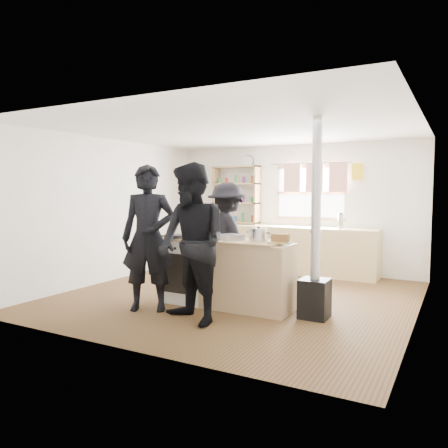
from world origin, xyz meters
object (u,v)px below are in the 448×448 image
Objects in this scene: person_near_left at (148,238)px; stockpot_counter at (258,235)px; person_far at (227,236)px; cooking_island at (228,273)px; stockpot_stove at (209,231)px; roast_tray at (230,237)px; bread_board at (280,239)px; person_near_right at (192,244)px; thermos at (341,221)px; skillet_greens at (174,236)px; flue_heater at (315,267)px.

stockpot_counter is at bearing 2.55° from person_near_left.
person_near_left is 1.65m from person_far.
cooking_island is 9.04× the size of stockpot_stove.
roast_tray is 1.36× the size of bread_board.
person_near_right reaches higher than roast_tray.
bread_board is at bearing -4.88° from person_near_left.
stockpot_counter is at bearing 2.19° from cooking_island.
person_far is (-0.96, 0.92, -0.16)m from stockpot_counter.
stockpot_stove is at bearing 168.22° from stockpot_counter.
bread_board is (1.20, -0.25, -0.03)m from stockpot_stove.
thermos is 1.05× the size of stockpot_counter.
roast_tray is at bearing 177.99° from bread_board.
skillet_greens reaches higher than cooking_island.
person_far is (-1.37, -1.83, -0.18)m from thermos.
person_near_left is (-1.70, -3.44, -0.07)m from thermos.
person_far is at bearing 127.65° from person_near_right.
bread_board reaches higher than skillet_greens.
person_near_left is (-0.84, -0.67, 0.50)m from cooking_island.
flue_heater is (0.43, 0.09, -0.33)m from bread_board.
thermos is 2.79m from flue_heater.
person_near_right is at bearing -93.97° from roast_tray.
flue_heater is (0.35, -2.74, -0.39)m from thermos.
roast_tray is at bearing 108.44° from person_near_right.
stockpot_stove is at bearing 52.14° from skillet_greens.
bread_board is at bearing -4.11° from cooking_island.
skillet_greens is at bearing 101.68° from person_far.
bread_board is at bearing 68.71° from person_near_right.
person_near_left is at bearing -160.98° from flue_heater.
thermos is 3.76m from person_near_right.
roast_tray is 0.21× the size of person_near_left.
roast_tray is 1.21m from flue_heater.
flue_heater is at bearing 7.39° from skillet_greens.
stockpot_stove is 0.09× the size of flue_heater.
person_near_left is at bearing -159.16° from bread_board.
thermos is 2.78m from stockpot_counter.
person_near_right is at bearing -143.03° from flue_heater.
bread_board is at bearing -11.94° from stockpot_stove.
cooking_island is 1.14× the size of person_far.
stockpot_counter is 1.02m from person_near_right.
roast_tray is at bearing 142.89° from person_far.
stockpot_counter is 0.15× the size of person_far.
person_far is at bearing 78.72° from skillet_greens.
flue_heater is (1.96, 0.25, -0.31)m from skillet_greens.
flue_heater is 1.29× the size of person_near_right.
stockpot_stove is 0.83× the size of stockpot_counter.
stockpot_stove is at bearing 154.63° from cooking_island.
person_near_left is at bearing -115.78° from stockpot_stove.
skillet_greens is at bearing -166.50° from roast_tray.
roast_tray is at bearing -176.83° from flue_heater.
stockpot_stove is 0.88m from stockpot_counter.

